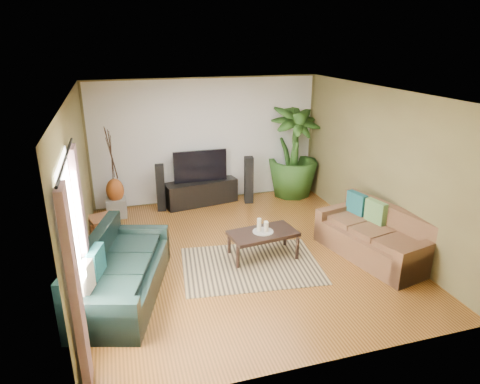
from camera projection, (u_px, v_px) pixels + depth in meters
name	position (u px, v px, depth m)	size (l,w,h in m)	color
floor	(243.00, 253.00, 7.31)	(5.50, 5.50, 0.00)	#9A5E28
ceiling	(244.00, 93.00, 6.38)	(5.50, 5.50, 0.00)	white
wall_back	(207.00, 141.00, 9.32)	(5.00, 5.00, 0.00)	olive
wall_front	(323.00, 259.00, 4.37)	(5.00, 5.00, 0.00)	olive
wall_left	(78.00, 194.00, 6.17)	(5.50, 5.50, 0.00)	olive
wall_right	(379.00, 166.00, 7.52)	(5.50, 5.50, 0.00)	olive
backwall_panel	(207.00, 141.00, 9.31)	(4.90, 4.90, 0.00)	white
window_pane	(72.00, 238.00, 4.72)	(1.80, 1.80, 0.00)	white
curtain_near	(76.00, 293.00, 4.14)	(0.08, 0.35, 2.20)	gray
curtain_far	(83.00, 230.00, 5.49)	(0.08, 0.35, 2.20)	gray
curtain_rod	(65.00, 159.00, 4.43)	(0.03, 0.03, 1.90)	black
sofa_left	(122.00, 269.00, 6.00)	(2.22, 0.95, 0.85)	black
sofa_right	(373.00, 233.00, 7.07)	(1.95, 0.88, 0.85)	brown
area_rug	(251.00, 265.00, 6.92)	(2.19, 1.55, 0.01)	tan
coffee_table	(263.00, 244.00, 7.14)	(1.10, 0.60, 0.45)	black
candle_tray	(263.00, 231.00, 7.06)	(0.34, 0.34, 0.02)	#9B9A95
candle_tall	(259.00, 225.00, 7.03)	(0.07, 0.07, 0.22)	#F0E9CB
candle_mid	(266.00, 227.00, 7.01)	(0.07, 0.07, 0.17)	beige
candle_short	(266.00, 225.00, 7.11)	(0.07, 0.07, 0.14)	beige
tv_stand	(201.00, 192.00, 9.41)	(1.58, 0.47, 0.53)	black
television	(200.00, 166.00, 9.21)	(1.16, 0.06, 0.68)	black
speaker_left	(161.00, 188.00, 8.98)	(0.18, 0.20, 1.00)	black
speaker_right	(249.00, 180.00, 9.41)	(0.19, 0.21, 1.04)	black
potted_plant	(293.00, 152.00, 9.68)	(1.16, 1.16, 2.08)	#234A18
plant_pot	(291.00, 189.00, 9.98)	(0.38, 0.38, 0.30)	black
pedestal	(117.00, 207.00, 8.77)	(0.39, 0.39, 0.39)	gray
vase	(115.00, 190.00, 8.64)	(0.35, 0.35, 0.49)	#94461B
side_table	(105.00, 229.00, 7.64)	(0.47, 0.47, 0.49)	brown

